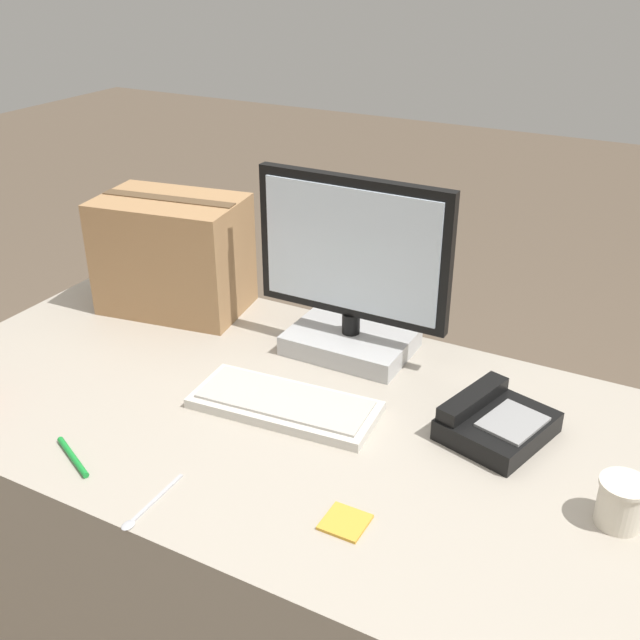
% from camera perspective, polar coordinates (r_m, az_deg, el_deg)
% --- Properties ---
extents(office_desk, '(1.80, 0.90, 0.73)m').
position_cam_1_polar(office_desk, '(1.85, -1.76, -16.37)').
color(office_desk, '#A89E8E').
rests_on(office_desk, ground_plane).
extents(monitor, '(0.48, 0.21, 0.44)m').
position_cam_1_polar(monitor, '(1.77, 2.41, 2.73)').
color(monitor, '#B7B7B7').
rests_on(monitor, office_desk).
extents(keyboard, '(0.42, 0.20, 0.03)m').
position_cam_1_polar(keyboard, '(1.63, -2.67, -6.38)').
color(keyboard, beige).
rests_on(keyboard, office_desk).
extents(desk_phone, '(0.23, 0.25, 0.08)m').
position_cam_1_polar(desk_phone, '(1.58, 13.17, -7.59)').
color(desk_phone, black).
rests_on(desk_phone, office_desk).
extents(paper_cup_right, '(0.09, 0.09, 0.09)m').
position_cam_1_polar(paper_cup_right, '(1.42, 21.97, -12.77)').
color(paper_cup_right, beige).
rests_on(paper_cup_right, office_desk).
extents(spoon, '(0.02, 0.17, 0.00)m').
position_cam_1_polar(spoon, '(1.41, -13.12, -13.81)').
color(spoon, '#B2B2B7').
rests_on(spoon, office_desk).
extents(cardboard_box, '(0.41, 0.30, 0.31)m').
position_cam_1_polar(cardboard_box, '(2.05, -11.11, 4.93)').
color(cardboard_box, '#9E754C').
rests_on(cardboard_box, office_desk).
extents(pen_marker, '(0.13, 0.07, 0.01)m').
position_cam_1_polar(pen_marker, '(1.56, -18.32, -9.86)').
color(pen_marker, '#198C33').
rests_on(pen_marker, office_desk).
extents(sticky_note_pad, '(0.08, 0.08, 0.01)m').
position_cam_1_polar(sticky_note_pad, '(1.35, 1.93, -15.14)').
color(sticky_note_pad, gold).
rests_on(sticky_note_pad, office_desk).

